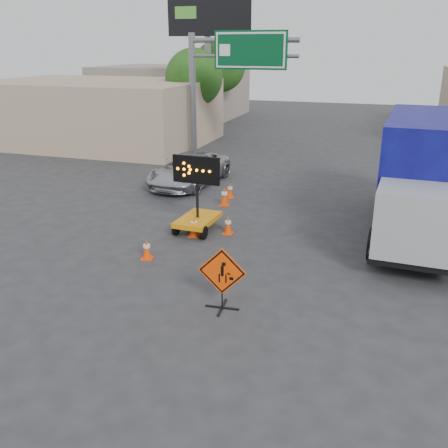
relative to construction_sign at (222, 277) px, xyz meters
The scene contains 17 objects.
ground 1.72m from the construction_sign, 129.15° to the right, with size 100.00×100.00×0.00m, color #2D2D30.
curb_right 15.21m from the construction_sign, 65.67° to the left, with size 0.40×60.00×0.12m, color gray.
storefront_left_near 24.08m from the construction_sign, 128.41° to the left, with size 14.00×10.00×4.00m, color tan.
storefront_left_far 36.53m from the construction_sign, 115.89° to the left, with size 12.00×10.00×4.40m, color gray.
highway_gantry 18.14m from the construction_sign, 107.74° to the left, with size 6.18×0.38×6.90m.
billboard 27.19m from the construction_sign, 110.60° to the left, with size 6.10×0.54×9.85m.
tree_left_near 22.92m from the construction_sign, 113.22° to the left, with size 3.71×3.71×6.03m.
tree_left_far 30.74m from the construction_sign, 109.02° to the left, with size 4.10×4.10×6.66m.
construction_sign is the anchor object (origin of this frame).
arrow_board 5.55m from the construction_sign, 117.45° to the left, with size 1.69×1.93×2.67m.
pickup_truck 11.82m from the construction_sign, 116.05° to the left, with size 2.35×5.09×1.42m, color #B6B8BE.
box_truck 8.48m from the construction_sign, 56.37° to the left, with size 2.96×8.42×3.95m.
cone_a 3.84m from the construction_sign, 145.49° to the left, with size 0.40×0.40×0.66m.
cone_b 5.09m from the construction_sign, 119.44° to the left, with size 0.42×0.42×0.73m.
cone_c 5.23m from the construction_sign, 106.38° to the left, with size 0.34×0.34×0.66m.
cone_d 8.47m from the construction_sign, 107.98° to the left, with size 0.45×0.45×0.79m.
cone_e 9.58m from the construction_sign, 106.61° to the left, with size 0.42×0.42×0.66m.
Camera 1 is at (4.43, -9.16, 6.11)m, focal length 40.00 mm.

